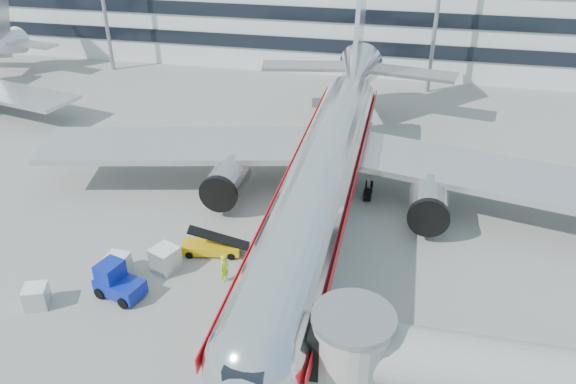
% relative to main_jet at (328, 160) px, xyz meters
% --- Properties ---
extents(ground, '(180.00, 180.00, 0.00)m').
position_rel_main_jet_xyz_m(ground, '(0.00, -11.72, -4.23)').
color(ground, gray).
rests_on(ground, ground).
extents(lead_in_line, '(0.25, 70.00, 0.01)m').
position_rel_main_jet_xyz_m(lead_in_line, '(0.00, -1.72, -4.23)').
color(lead_in_line, yellow).
rests_on(lead_in_line, ground).
extents(main_jet, '(50.95, 48.70, 16.06)m').
position_rel_main_jet_xyz_m(main_jet, '(0.00, 0.00, 0.00)').
color(main_jet, silver).
rests_on(main_jet, ground).
extents(jet_bridge, '(17.80, 4.50, 7.00)m').
position_rel_main_jet_xyz_m(jet_bridge, '(12.18, -19.72, -0.36)').
color(jet_bridge, silver).
rests_on(jet_bridge, ground).
extents(terminal, '(150.00, 24.25, 15.60)m').
position_rel_main_jet_xyz_m(terminal, '(0.00, 46.23, 3.57)').
color(terminal, silver).
rests_on(terminal, ground).
extents(belt_loader, '(4.44, 2.13, 2.08)m').
position_rel_main_jet_xyz_m(belt_loader, '(-7.05, -8.38, -3.65)').
color(belt_loader, '#D7A209').
rests_on(belt_loader, ground).
extents(baggage_tug, '(3.46, 2.66, 2.32)m').
position_rel_main_jet_xyz_m(baggage_tug, '(-11.48, -14.01, -3.22)').
color(baggage_tug, '#0D1F92').
rests_on(baggage_tug, ground).
extents(cargo_container_left, '(1.79, 1.79, 1.48)m').
position_rel_main_jet_xyz_m(cargo_container_left, '(-15.95, -16.14, -3.49)').
color(cargo_container_left, '#B7BABF').
rests_on(cargo_container_left, ground).
extents(cargo_container_right, '(1.51, 1.51, 1.56)m').
position_rel_main_jet_xyz_m(cargo_container_right, '(-12.43, -12.12, -3.45)').
color(cargo_container_right, '#B7BABF').
rests_on(cargo_container_right, ground).
extents(cargo_container_front, '(2.13, 2.13, 1.74)m').
position_rel_main_jet_xyz_m(cargo_container_front, '(-9.51, -10.87, -3.36)').
color(cargo_container_front, '#B7BABF').
rests_on(cargo_container_front, ground).
extents(ramp_worker, '(0.77, 0.89, 2.06)m').
position_rel_main_jet_xyz_m(ramp_worker, '(-5.13, -11.21, -3.20)').
color(ramp_worker, '#C3F119').
rests_on(ramp_worker, ground).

